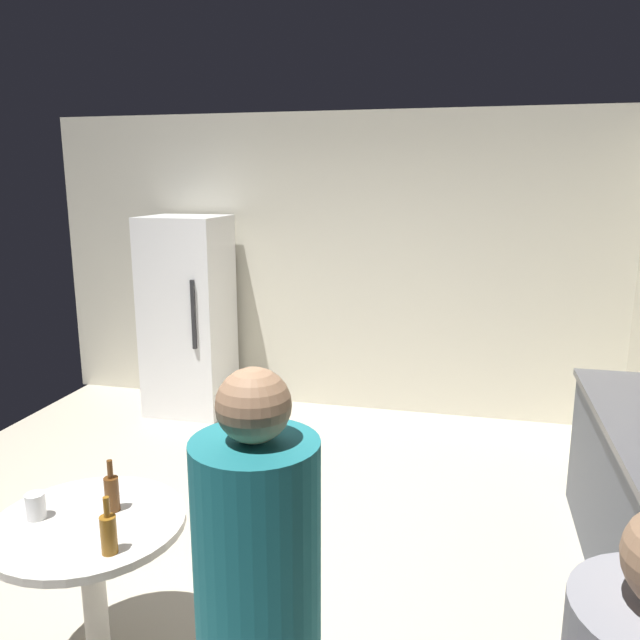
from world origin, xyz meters
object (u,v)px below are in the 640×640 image
at_px(person_in_teal_shirt, 259,611).
at_px(foreground_table, 90,543).
at_px(beer_bottle_amber, 109,533).
at_px(beer_bottle_brown, 112,492).
at_px(refrigerator, 188,316).
at_px(plastic_cup_white, 36,506).

bearing_deg(person_in_teal_shirt, foreground_table, 17.35).
bearing_deg(beer_bottle_amber, foreground_table, 139.68).
bearing_deg(person_in_teal_shirt, beer_bottle_amber, 19.35).
distance_m(foreground_table, beer_bottle_brown, 0.22).
distance_m(beer_bottle_amber, person_in_teal_shirt, 0.91).
height_order(refrigerator, plastic_cup_white, refrigerator).
distance_m(foreground_table, person_in_teal_shirt, 1.23).
xyz_separation_m(refrigerator, person_in_teal_shirt, (1.97, -3.77, 0.07)).
height_order(refrigerator, foreground_table, refrigerator).
xyz_separation_m(beer_bottle_brown, plastic_cup_white, (-0.28, -0.13, -0.03)).
height_order(beer_bottle_amber, person_in_teal_shirt, person_in_teal_shirt).
height_order(refrigerator, beer_bottle_brown, refrigerator).
distance_m(plastic_cup_white, person_in_teal_shirt, 1.36).
bearing_deg(beer_bottle_amber, refrigerator, 110.14).
bearing_deg(plastic_cup_white, refrigerator, 103.82).
xyz_separation_m(beer_bottle_amber, beer_bottle_brown, (-0.16, 0.28, 0.00)).
bearing_deg(beer_bottle_brown, beer_bottle_amber, -60.63).
bearing_deg(plastic_cup_white, foreground_table, 8.32).
bearing_deg(refrigerator, person_in_teal_shirt, -62.41).
height_order(refrigerator, beer_bottle_amber, refrigerator).
bearing_deg(refrigerator, beer_bottle_brown, -70.80).
xyz_separation_m(refrigerator, beer_bottle_brown, (1.05, -3.01, -0.08)).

